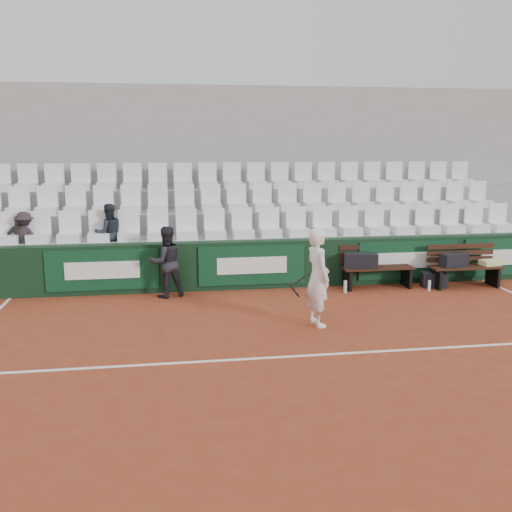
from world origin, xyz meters
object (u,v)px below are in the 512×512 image
at_px(bench_right, 464,276).
at_px(tennis_player, 318,277).
at_px(water_bottle_near, 345,287).
at_px(spectator_b, 18,218).
at_px(sports_bag_ground, 434,280).
at_px(water_bottle_far, 429,286).
at_px(sports_bag_right, 454,260).
at_px(spectator_c, 108,211).
at_px(spectator_a, 24,216).
at_px(sports_bag_left, 361,260).
at_px(bench_left, 377,277).
at_px(ball_kid, 166,262).

xyz_separation_m(bench_right, tennis_player, (-3.74, -2.01, 0.59)).
relative_size(bench_right, water_bottle_near, 5.90).
distance_m(water_bottle_near, spectator_b, 6.77).
distance_m(sports_bag_ground, water_bottle_far, 0.38).
height_order(sports_bag_ground, water_bottle_far, sports_bag_ground).
relative_size(sports_bag_right, spectator_c, 0.47).
bearing_deg(spectator_b, water_bottle_near, 162.40).
bearing_deg(spectator_a, bench_right, -177.41).
bearing_deg(sports_bag_right, spectator_b, 173.01).
bearing_deg(sports_bag_right, sports_bag_left, 174.61).
bearing_deg(water_bottle_far, sports_bag_ground, 50.89).
bearing_deg(tennis_player, spectator_b, 149.97).
bearing_deg(tennis_player, sports_bag_right, 30.30).
bearing_deg(water_bottle_near, tennis_player, -119.84).
bearing_deg(spectator_c, bench_right, 155.70).
bearing_deg(sports_bag_right, spectator_c, 171.30).
relative_size(water_bottle_near, spectator_a, 0.23).
height_order(tennis_player, spectator_c, spectator_c).
distance_m(bench_left, sports_bag_ground, 1.22).
xyz_separation_m(water_bottle_far, spectator_b, (-8.28, 1.32, 1.39)).
distance_m(sports_bag_left, ball_kid, 4.00).
distance_m(sports_bag_left, spectator_c, 5.34).
height_order(bench_right, spectator_a, spectator_a).
relative_size(sports_bag_right, water_bottle_far, 2.62).
relative_size(water_bottle_far, ball_kid, 0.16).
bearing_deg(spectator_b, tennis_player, 142.89).
height_order(water_bottle_near, tennis_player, tennis_player).
distance_m(sports_bag_left, sports_bag_right, 1.98).
bearing_deg(sports_bag_ground, sports_bag_left, 175.47).
bearing_deg(sports_bag_ground, spectator_b, 173.10).
bearing_deg(water_bottle_near, sports_bag_left, 36.19).
xyz_separation_m(bench_left, water_bottle_near, (-0.78, -0.31, -0.10)).
xyz_separation_m(sports_bag_right, ball_kid, (-5.97, 0.14, 0.12)).
relative_size(bench_right, tennis_player, 0.91).
bearing_deg(sports_bag_ground, sports_bag_right, -8.83).
distance_m(bench_right, spectator_a, 9.22).
bearing_deg(spectator_b, sports_bag_ground, 166.02).
bearing_deg(spectator_c, sports_bag_right, 155.67).
xyz_separation_m(water_bottle_near, spectator_c, (-4.75, 1.21, 1.48)).
distance_m(bench_left, spectator_c, 5.77).
height_order(bench_right, sports_bag_left, sports_bag_left).
relative_size(sports_bag_right, spectator_a, 0.53).
xyz_separation_m(sports_bag_left, sports_bag_right, (1.97, -0.19, -0.01)).
relative_size(bench_right, spectator_b, 1.49).
height_order(sports_bag_left, sports_bag_right, sports_bag_left).
distance_m(water_bottle_far, spectator_a, 8.41).
relative_size(water_bottle_far, spectator_a, 0.20).
distance_m(tennis_player, spectator_a, 6.21).
xyz_separation_m(bench_left, spectator_c, (-5.53, 0.90, 1.39)).
height_order(sports_bag_right, spectator_c, spectator_c).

